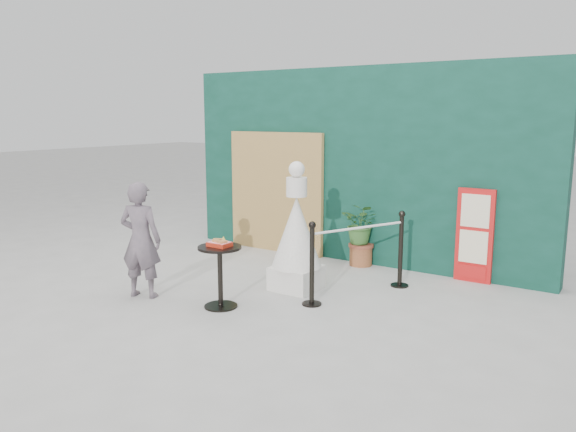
# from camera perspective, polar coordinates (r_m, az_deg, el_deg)

# --- Properties ---
(ground) EXTENTS (60.00, 60.00, 0.00)m
(ground) POSITION_cam_1_polar(r_m,az_deg,el_deg) (6.53, -5.92, -10.25)
(ground) COLOR #ADAAA5
(ground) RESTS_ON ground
(back_wall) EXTENTS (6.00, 0.30, 3.00)m
(back_wall) POSITION_cam_1_polar(r_m,az_deg,el_deg) (8.81, 7.05, 5.09)
(back_wall) COLOR #0B3326
(back_wall) RESTS_ON ground
(bamboo_fence) EXTENTS (1.80, 0.08, 2.00)m
(bamboo_fence) POSITION_cam_1_polar(r_m,az_deg,el_deg) (9.40, -1.25, 2.42)
(bamboo_fence) COLOR tan
(bamboo_fence) RESTS_ON ground
(woman) EXTENTS (0.62, 0.51, 1.47)m
(woman) POSITION_cam_1_polar(r_m,az_deg,el_deg) (7.26, -14.74, -2.37)
(woman) COLOR #6A5B63
(woman) RESTS_ON ground
(menu_board) EXTENTS (0.50, 0.07, 1.30)m
(menu_board) POSITION_cam_1_polar(r_m,az_deg,el_deg) (8.08, 18.42, -1.92)
(menu_board) COLOR red
(menu_board) RESTS_ON ground
(statue) EXTENTS (0.66, 0.66, 1.70)m
(statue) POSITION_cam_1_polar(r_m,az_deg,el_deg) (7.34, 0.87, -2.25)
(statue) COLOR beige
(statue) RESTS_ON ground
(cafe_table) EXTENTS (0.52, 0.52, 0.75)m
(cafe_table) POSITION_cam_1_polar(r_m,az_deg,el_deg) (6.74, -6.92, -5.15)
(cafe_table) COLOR black
(cafe_table) RESTS_ON ground
(food_basket) EXTENTS (0.26, 0.19, 0.11)m
(food_basket) POSITION_cam_1_polar(r_m,az_deg,el_deg) (6.67, -6.95, -2.76)
(food_basket) COLOR red
(food_basket) RESTS_ON cafe_table
(planter) EXTENTS (0.57, 0.49, 0.97)m
(planter) POSITION_cam_1_polar(r_m,az_deg,el_deg) (8.61, 7.47, -1.36)
(planter) COLOR #975831
(planter) RESTS_ON ground
(stanchion_barrier) EXTENTS (0.84, 1.54, 1.03)m
(stanchion_barrier) POSITION_cam_1_polar(r_m,az_deg,el_deg) (7.19, 7.19, -4.21)
(stanchion_barrier) COLOR black
(stanchion_barrier) RESTS_ON ground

